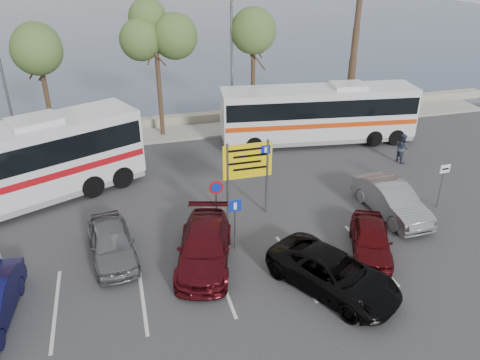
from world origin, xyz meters
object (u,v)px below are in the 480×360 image
object	(u,v)px
car_silver_a	(112,242)
car_silver_b	(392,200)
pedestrian_far	(402,148)
coach_bus_right	(318,116)
direction_sign	(248,167)
street_lamp_left	(2,76)
car_red	(371,239)
street_lamp_right	(232,62)
car_maroon	(204,247)
suv_black	(333,273)

from	to	relation	value
car_silver_a	car_silver_b	size ratio (longest dim) A/B	0.91
pedestrian_far	coach_bus_right	bearing A→B (deg)	33.23
direction_sign	car_silver_b	xyz separation A→B (m)	(6.30, -1.70, -1.69)
street_lamp_left	coach_bus_right	size ratio (longest dim) A/B	0.67
direction_sign	car_red	bearing A→B (deg)	-46.44
street_lamp_right	direction_sign	distance (m)	10.73
direction_sign	car_maroon	distance (m)	4.29
coach_bus_right	car_silver_b	bearing A→B (deg)	-91.73
coach_bus_right	car_maroon	xyz separation A→B (m)	(-9.15, -10.27, -0.99)
direction_sign	car_maroon	xyz separation A→B (m)	(-2.57, -2.96, -1.73)
car_red	suv_black	size ratio (longest dim) A/B	0.76
street_lamp_right	street_lamp_left	bearing A→B (deg)	180.00
car_silver_a	suv_black	distance (m)	8.51
street_lamp_left	pedestrian_far	bearing A→B (deg)	-18.48
pedestrian_far	car_silver_b	bearing A→B (deg)	136.26
car_silver_b	car_silver_a	bearing A→B (deg)	177.79
suv_black	car_maroon	bearing A→B (deg)	117.12
direction_sign	car_red	distance (m)	5.94
street_lamp_right	car_red	bearing A→B (deg)	-82.47
car_red	car_silver_b	distance (m)	3.40
coach_bus_right	direction_sign	bearing A→B (deg)	-132.00
street_lamp_right	car_maroon	distance (m)	14.58
street_lamp_left	car_red	xyz separation A→B (m)	(14.91, -14.43, -3.96)
street_lamp_right	car_silver_b	xyz separation A→B (m)	(4.31, -12.02, -3.86)
coach_bus_right	car_silver_b	world-z (taller)	coach_bus_right
street_lamp_left	direction_sign	bearing A→B (deg)	-43.17
coach_bus_right	car_silver_b	size ratio (longest dim) A/B	2.66
street_lamp_left	suv_black	size ratio (longest dim) A/B	1.63
direction_sign	coach_bus_right	xyz separation A→B (m)	(6.58, 7.30, -0.74)
pedestrian_far	car_red	bearing A→B (deg)	133.27
suv_black	car_silver_b	xyz separation A→B (m)	(4.80, 4.01, 0.06)
direction_sign	car_red	size ratio (longest dim) A/B	0.97
street_lamp_left	car_red	world-z (taller)	street_lamp_left
street_lamp_left	suv_black	world-z (taller)	street_lamp_left
direction_sign	suv_black	world-z (taller)	direction_sign
street_lamp_right	direction_sign	size ratio (longest dim) A/B	2.23
street_lamp_right	pedestrian_far	distance (m)	11.29
direction_sign	car_red	world-z (taller)	direction_sign
coach_bus_right	car_red	bearing A→B (deg)	-103.18
car_red	car_silver_b	bearing A→B (deg)	69.40
car_maroon	suv_black	bearing A→B (deg)	-17.92
street_lamp_right	direction_sign	xyz separation A→B (m)	(-2.00, -10.32, -2.17)
car_red	car_silver_a	bearing A→B (deg)	-169.35
car_silver_b	coach_bus_right	bearing A→B (deg)	86.06
street_lamp_right	coach_bus_right	world-z (taller)	street_lamp_right
direction_sign	pedestrian_far	xyz separation A→B (m)	(10.00, 3.30, -1.59)
car_maroon	car_silver_b	world-z (taller)	car_silver_b
car_maroon	suv_black	size ratio (longest dim) A/B	0.99
street_lamp_right	car_silver_a	distance (m)	14.96
car_maroon	suv_black	distance (m)	4.91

